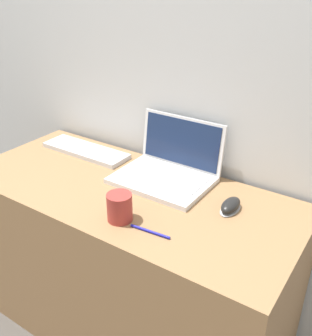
% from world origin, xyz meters
% --- Properties ---
extents(wall_back, '(7.00, 0.04, 2.50)m').
position_xyz_m(wall_back, '(0.00, 0.62, 1.25)').
color(wall_back, silver).
rests_on(wall_back, ground_plane).
extents(desk, '(1.32, 0.58, 0.73)m').
position_xyz_m(desk, '(0.00, 0.29, 0.37)').
color(desk, '#936D47').
rests_on(desk, ground_plane).
extents(laptop, '(0.37, 0.30, 0.22)m').
position_xyz_m(laptop, '(0.09, 0.45, 0.78)').
color(laptop, silver).
rests_on(laptop, desk).
extents(drink_cup, '(0.08, 0.08, 0.10)m').
position_xyz_m(drink_cup, '(0.11, 0.12, 0.78)').
color(drink_cup, '#9E332D').
rests_on(drink_cup, desk).
extents(computer_mouse, '(0.06, 0.11, 0.04)m').
position_xyz_m(computer_mouse, '(0.39, 0.38, 0.75)').
color(computer_mouse, '#B2B2B7').
rests_on(computer_mouse, desk).
extents(external_keyboard, '(0.42, 0.13, 0.02)m').
position_xyz_m(external_keyboard, '(-0.35, 0.45, 0.74)').
color(external_keyboard, silver).
rests_on(external_keyboard, desk).
extents(pen, '(0.14, 0.02, 0.01)m').
position_xyz_m(pen, '(0.23, 0.11, 0.74)').
color(pen, '#191999').
rests_on(pen, desk).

